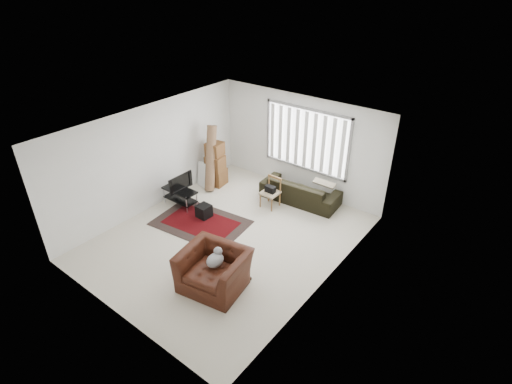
# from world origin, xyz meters

# --- Properties ---
(room) EXTENTS (6.00, 6.02, 2.71)m
(room) POSITION_xyz_m (0.03, 0.51, 1.76)
(room) COLOR beige
(room) RESTS_ON ground
(persian_rug) EXTENTS (2.37, 1.72, 0.02)m
(persian_rug) POSITION_xyz_m (-0.94, 0.03, 0.01)
(persian_rug) COLOR black
(persian_rug) RESTS_ON ground
(tv_stand) EXTENTS (0.95, 0.43, 0.48)m
(tv_stand) POSITION_xyz_m (-1.95, 0.32, 0.34)
(tv_stand) COLOR black
(tv_stand) RESTS_ON ground
(tv) EXTENTS (0.10, 0.77, 0.44)m
(tv) POSITION_xyz_m (-1.95, 0.32, 0.70)
(tv) COLOR black
(tv) RESTS_ON tv_stand
(subwoofer) EXTENTS (0.33, 0.33, 0.32)m
(subwoofer) POSITION_xyz_m (-1.06, 0.28, 0.18)
(subwoofer) COLOR black
(subwoofer) RESTS_ON persian_rug
(moving_boxes) EXTENTS (0.58, 0.54, 1.27)m
(moving_boxes) POSITION_xyz_m (-2.01, 1.78, 0.59)
(moving_boxes) COLOR brown
(moving_boxes) RESTS_ON ground
(white_flatpack) EXTENTS (0.57, 0.28, 0.70)m
(white_flatpack) POSITION_xyz_m (-2.15, 1.44, 0.35)
(white_flatpack) COLOR silver
(white_flatpack) RESTS_ON ground
(rolled_rug) EXTENTS (0.58, 0.84, 1.80)m
(rolled_rug) POSITION_xyz_m (-1.98, 1.57, 0.90)
(rolled_rug) COLOR brown
(rolled_rug) RESTS_ON ground
(sofa) EXTENTS (2.17, 1.07, 0.81)m
(sofa) POSITION_xyz_m (0.42, 2.45, 0.41)
(sofa) COLOR black
(sofa) RESTS_ON ground
(side_chair) EXTENTS (0.44, 0.44, 0.81)m
(side_chair) POSITION_xyz_m (-0.05, 1.74, 0.45)
(side_chair) COLOR #9D8867
(side_chair) RESTS_ON ground
(armchair) EXTENTS (1.42, 1.29, 0.92)m
(armchair) POSITION_xyz_m (0.84, -1.37, 0.47)
(armchair) COLOR #3B170C
(armchair) RESTS_ON ground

